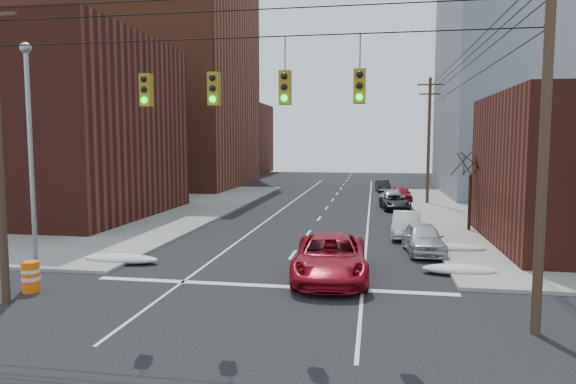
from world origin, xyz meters
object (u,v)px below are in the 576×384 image
(lot_car_b, at_px, (129,204))
(lot_car_a, at_px, (98,208))
(parked_car_a, at_px, (423,238))
(red_pickup, at_px, (330,257))
(parked_car_b, at_px, (406,224))
(parked_car_e, at_px, (402,194))
(lot_car_c, at_px, (50,212))
(construction_barrel, at_px, (31,276))
(parked_car_f, at_px, (383,186))
(lot_car_d, at_px, (111,197))
(parked_car_c, at_px, (395,202))
(parked_car_d, at_px, (393,199))

(lot_car_b, bearing_deg, lot_car_a, 149.09)
(parked_car_a, relative_size, lot_car_b, 0.96)
(red_pickup, xyz_separation_m, parked_car_b, (3.57, 9.81, -0.14))
(parked_car_e, bearing_deg, lot_car_c, -149.26)
(parked_car_b, xyz_separation_m, construction_barrel, (-14.25, -13.50, -0.14))
(red_pickup, bearing_deg, parked_car_f, 82.48)
(parked_car_a, bearing_deg, parked_car_e, 85.12)
(construction_barrel, bearing_deg, lot_car_d, 112.06)
(parked_car_e, bearing_deg, lot_car_d, -164.94)
(parked_car_a, bearing_deg, parked_car_c, 87.98)
(construction_barrel, bearing_deg, red_pickup, 19.07)
(parked_car_a, distance_m, parked_car_e, 22.48)
(red_pickup, xyz_separation_m, lot_car_c, (-19.77, 10.72, -0.10))
(parked_car_b, relative_size, parked_car_c, 0.98)
(lot_car_b, bearing_deg, construction_barrel, -178.60)
(parked_car_f, xyz_separation_m, lot_car_d, (-22.56, -18.12, 0.30))
(parked_car_f, bearing_deg, lot_car_c, -136.84)
(red_pickup, distance_m, lot_car_c, 22.49)
(parked_car_b, distance_m, lot_car_a, 21.37)
(red_pickup, bearing_deg, parked_car_a, 49.63)
(parked_car_d, distance_m, lot_car_b, 21.34)
(red_pickup, xyz_separation_m, lot_car_a, (-17.57, 12.94, -0.04))
(lot_car_d, distance_m, construction_barrel, 24.66)
(parked_car_e, relative_size, lot_car_c, 0.95)
(parked_car_b, relative_size, lot_car_c, 1.04)
(lot_car_c, bearing_deg, parked_car_d, -82.27)
(parked_car_d, relative_size, lot_car_d, 1.02)
(parked_car_e, height_order, lot_car_c, lot_car_c)
(red_pickup, relative_size, parked_car_c, 1.39)
(parked_car_b, bearing_deg, lot_car_b, 167.90)
(red_pickup, distance_m, parked_car_f, 37.37)
(red_pickup, bearing_deg, parked_car_c, 77.70)
(parked_car_b, distance_m, parked_car_f, 27.49)
(lot_car_b, xyz_separation_m, construction_barrel, (6.05, -19.72, -0.20))
(lot_car_a, height_order, lot_car_c, lot_car_a)
(parked_car_f, relative_size, lot_car_d, 0.83)
(parked_car_c, xyz_separation_m, lot_car_c, (-23.15, -11.10, 0.14))
(lot_car_a, height_order, lot_car_b, lot_car_a)
(red_pickup, xyz_separation_m, parked_car_e, (4.22, 27.98, -0.18))
(lot_car_d, bearing_deg, lot_car_b, -140.56)
(parked_car_e, bearing_deg, parked_car_b, -97.02)
(parked_car_f, distance_m, lot_car_b, 28.75)
(red_pickup, distance_m, lot_car_b, 23.16)
(lot_car_b, distance_m, construction_barrel, 20.62)
(parked_car_f, distance_m, construction_barrel, 43.08)
(lot_car_d, bearing_deg, parked_car_d, -85.68)
(lot_car_b, height_order, lot_car_d, lot_car_d)
(parked_car_a, xyz_separation_m, lot_car_a, (-21.69, 7.45, 0.08))
(parked_car_d, bearing_deg, parked_car_b, -95.91)
(red_pickup, bearing_deg, parked_car_e, 77.92)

